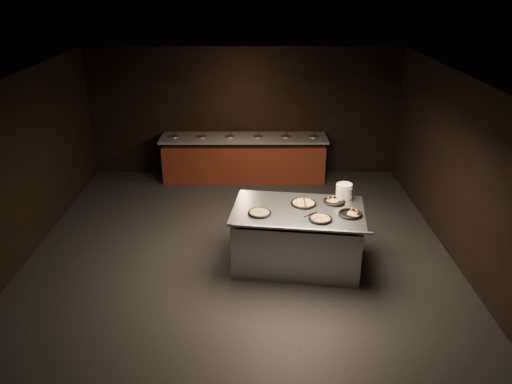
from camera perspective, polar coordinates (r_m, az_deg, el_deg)
room at (r=7.63m, az=-1.96°, el=1.60°), size 7.02×8.02×2.92m
salad_bar at (r=11.31m, az=-1.38°, el=3.57°), size 3.70×0.83×1.18m
serving_counter at (r=7.98m, az=4.73°, el=-5.28°), size 2.17×1.55×0.97m
plate_stack at (r=8.16m, az=10.03°, el=0.06°), size 0.25×0.25×0.25m
pan_veggie_whole at (r=7.57m, az=0.39°, el=-2.37°), size 0.36×0.36×0.04m
pan_cheese_whole at (r=7.91m, az=5.46°, el=-1.28°), size 0.41×0.41×0.04m
pan_cheese_slices_a at (r=8.04m, az=8.93°, el=-1.06°), size 0.36×0.36×0.04m
pan_cheese_slices_b at (r=7.45m, az=7.38°, el=-3.04°), size 0.36×0.36×0.04m
pan_veggie_slices at (r=7.66m, az=10.72°, el=-2.48°), size 0.36×0.36×0.04m
server_left at (r=7.81m, az=5.49°, el=-1.13°), size 0.11×0.34×0.16m
server_right at (r=7.40m, az=6.54°, el=-2.76°), size 0.30×0.10×0.14m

